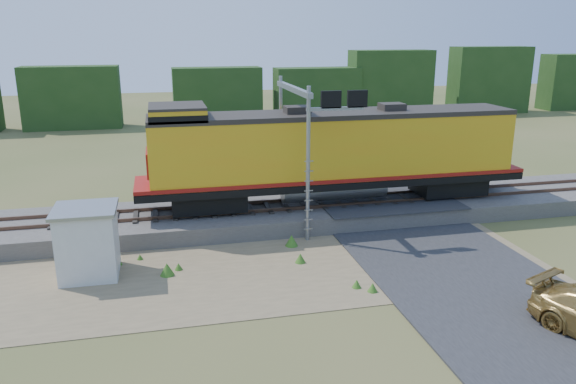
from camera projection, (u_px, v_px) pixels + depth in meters
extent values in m
plane|color=#475123|center=(274.00, 273.00, 22.03)|extent=(140.00, 140.00, 0.00)
cube|color=slate|center=(250.00, 216.00, 27.54)|extent=(70.00, 5.00, 0.80)
cube|color=brown|center=(252.00, 211.00, 26.73)|extent=(70.00, 0.10, 0.16)
cube|color=brown|center=(247.00, 203.00, 28.08)|extent=(70.00, 0.10, 0.16)
cube|color=#8C7754|center=(222.00, 272.00, 22.06)|extent=(26.00, 8.00, 0.03)
cube|color=#38383A|center=(384.00, 199.00, 28.93)|extent=(7.00, 5.20, 0.06)
cube|color=#38383A|center=(305.00, 151.00, 44.13)|extent=(7.00, 24.00, 0.08)
cube|color=#1F3D16|center=(198.00, 91.00, 56.71)|extent=(36.00, 3.00, 6.50)
cube|color=#1F3D16|center=(544.00, 86.00, 65.41)|extent=(50.00, 3.00, 6.00)
cube|color=black|center=(209.00, 199.00, 26.84)|extent=(3.48, 2.22, 0.87)
cube|color=black|center=(448.00, 184.00, 29.54)|extent=(3.48, 2.22, 0.87)
cube|color=black|center=(334.00, 180.00, 28.02)|extent=(19.32, 2.90, 0.35)
cylinder|color=gray|center=(334.00, 189.00, 28.15)|extent=(5.31, 1.16, 1.16)
cube|color=gold|center=(335.00, 147.00, 27.56)|extent=(17.87, 2.80, 2.99)
cube|color=maroon|center=(334.00, 174.00, 27.94)|extent=(19.32, 2.95, 0.17)
cube|color=#28231E|center=(336.00, 114.00, 27.11)|extent=(17.87, 2.85, 0.23)
cube|color=gold|center=(177.00, 114.00, 25.43)|extent=(2.51, 2.80, 0.68)
cube|color=#28231E|center=(177.00, 106.00, 25.32)|extent=(2.51, 2.85, 0.12)
cube|color=black|center=(177.00, 116.00, 25.44)|extent=(2.56, 2.85, 0.34)
cube|color=maroon|center=(148.00, 163.00, 25.71)|extent=(0.10, 1.93, 1.16)
cube|color=#28231E|center=(297.00, 111.00, 26.63)|extent=(1.16, 0.97, 0.43)
cube|color=#28231E|center=(392.00, 108.00, 27.68)|extent=(1.16, 0.97, 0.43)
cube|color=silver|center=(88.00, 243.00, 21.48)|extent=(2.13, 2.13, 2.65)
cube|color=gray|center=(84.00, 209.00, 21.10)|extent=(2.35, 2.35, 0.13)
cylinder|color=gray|center=(308.00, 166.00, 24.54)|extent=(0.18, 0.18, 6.93)
cylinder|color=gray|center=(281.00, 142.00, 29.78)|extent=(0.18, 0.18, 6.93)
cube|color=gray|center=(293.00, 89.00, 26.31)|extent=(0.25, 6.20, 0.25)
cube|color=gray|center=(335.00, 109.00, 24.11)|extent=(2.57, 0.15, 0.15)
cube|color=black|center=(331.00, 100.00, 23.96)|extent=(0.89, 0.15, 0.74)
cube|color=black|center=(357.00, 99.00, 24.21)|extent=(0.89, 0.15, 0.74)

